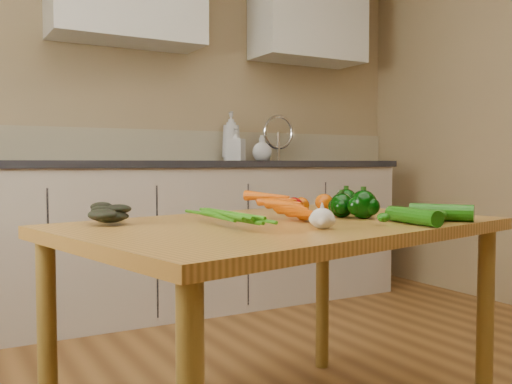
{
  "coord_description": "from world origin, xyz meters",
  "views": [
    {
      "loc": [
        -1.12,
        -1.03,
        0.89
      ],
      "look_at": [
        -0.13,
        0.72,
        0.79
      ],
      "focal_mm": 40.0,
      "sensor_mm": 36.0,
      "label": 1
    }
  ],
  "objects_px": {
    "soap_bottle_b": "(236,144)",
    "pepper_a": "(342,205)",
    "soap_bottle_a": "(231,136)",
    "zucchini_b": "(413,216)",
    "tomato_b": "(301,205)",
    "zucchini_a": "(441,212)",
    "carrot_bunch": "(268,211)",
    "pepper_b": "(346,201)",
    "tomato_c": "(324,202)",
    "pepper_c": "(363,205)",
    "soap_bottle_c": "(262,148)",
    "table": "(281,247)",
    "tomato_a": "(294,205)",
    "garlic_bulb": "(322,219)",
    "leafy_greens": "(110,208)"
  },
  "relations": [
    {
      "from": "soap_bottle_b",
      "to": "pepper_a",
      "type": "xyz_separation_m",
      "value": [
        -0.54,
        -1.8,
        -0.26
      ]
    },
    {
      "from": "soap_bottle_a",
      "to": "zucchini_b",
      "type": "relative_size",
      "value": 1.52
    },
    {
      "from": "tomato_b",
      "to": "zucchini_a",
      "type": "xyz_separation_m",
      "value": [
        0.21,
        -0.47,
        -0.0
      ]
    },
    {
      "from": "carrot_bunch",
      "to": "pepper_b",
      "type": "distance_m",
      "value": 0.43
    },
    {
      "from": "tomato_c",
      "to": "pepper_c",
      "type": "bearing_deg",
      "value": -103.27
    },
    {
      "from": "carrot_bunch",
      "to": "pepper_a",
      "type": "bearing_deg",
      "value": -10.37
    },
    {
      "from": "soap_bottle_b",
      "to": "pepper_c",
      "type": "distance_m",
      "value": 1.96
    },
    {
      "from": "carrot_bunch",
      "to": "zucchini_b",
      "type": "relative_size",
      "value": 1.15
    },
    {
      "from": "soap_bottle_c",
      "to": "zucchini_b",
      "type": "bearing_deg",
      "value": -136.23
    },
    {
      "from": "soap_bottle_b",
      "to": "carrot_bunch",
      "type": "height_order",
      "value": "soap_bottle_b"
    },
    {
      "from": "soap_bottle_a",
      "to": "soap_bottle_b",
      "type": "height_order",
      "value": "soap_bottle_a"
    },
    {
      "from": "soap_bottle_a",
      "to": "tomato_b",
      "type": "xyz_separation_m",
      "value": [
        -0.54,
        -1.63,
        -0.33
      ]
    },
    {
      "from": "tomato_c",
      "to": "soap_bottle_b",
      "type": "bearing_deg",
      "value": 74.61
    },
    {
      "from": "table",
      "to": "zucchini_b",
      "type": "relative_size",
      "value": 6.87
    },
    {
      "from": "tomato_a",
      "to": "zucchini_a",
      "type": "xyz_separation_m",
      "value": [
        0.26,
        -0.45,
        -0.0
      ]
    },
    {
      "from": "table",
      "to": "pepper_c",
      "type": "relative_size",
      "value": 15.88
    },
    {
      "from": "pepper_a",
      "to": "tomato_c",
      "type": "relative_size",
      "value": 1.14
    },
    {
      "from": "soap_bottle_a",
      "to": "pepper_c",
      "type": "height_order",
      "value": "soap_bottle_a"
    },
    {
      "from": "tomato_b",
      "to": "pepper_c",
      "type": "bearing_deg",
      "value": -80.55
    },
    {
      "from": "carrot_bunch",
      "to": "soap_bottle_a",
      "type": "bearing_deg",
      "value": 54.32
    },
    {
      "from": "pepper_b",
      "to": "soap_bottle_c",
      "type": "bearing_deg",
      "value": 69.78
    },
    {
      "from": "soap_bottle_c",
      "to": "pepper_a",
      "type": "bearing_deg",
      "value": -140.19
    },
    {
      "from": "pepper_c",
      "to": "tomato_b",
      "type": "bearing_deg",
      "value": 99.45
    },
    {
      "from": "soap_bottle_c",
      "to": "tomato_b",
      "type": "relative_size",
      "value": 2.8
    },
    {
      "from": "pepper_b",
      "to": "pepper_c",
      "type": "bearing_deg",
      "value": -113.16
    },
    {
      "from": "carrot_bunch",
      "to": "zucchini_b",
      "type": "xyz_separation_m",
      "value": [
        0.34,
        -0.27,
        -0.01
      ]
    },
    {
      "from": "tomato_c",
      "to": "garlic_bulb",
      "type": "bearing_deg",
      "value": -126.78
    },
    {
      "from": "carrot_bunch",
      "to": "tomato_a",
      "type": "height_order",
      "value": "carrot_bunch"
    },
    {
      "from": "leafy_greens",
      "to": "tomato_a",
      "type": "relative_size",
      "value": 2.94
    },
    {
      "from": "soap_bottle_c",
      "to": "zucchini_b",
      "type": "height_order",
      "value": "soap_bottle_c"
    },
    {
      "from": "garlic_bulb",
      "to": "tomato_a",
      "type": "relative_size",
      "value": 1.07
    },
    {
      "from": "pepper_b",
      "to": "zucchini_b",
      "type": "bearing_deg",
      "value": -99.37
    },
    {
      "from": "leafy_greens",
      "to": "pepper_a",
      "type": "distance_m",
      "value": 0.75
    },
    {
      "from": "soap_bottle_c",
      "to": "tomato_c",
      "type": "relative_size",
      "value": 2.45
    },
    {
      "from": "tomato_b",
      "to": "table",
      "type": "bearing_deg",
      "value": -134.35
    },
    {
      "from": "zucchini_a",
      "to": "table",
      "type": "bearing_deg",
      "value": 152.78
    },
    {
      "from": "soap_bottle_a",
      "to": "soap_bottle_b",
      "type": "xyz_separation_m",
      "value": [
        0.01,
        -0.05,
        -0.06
      ]
    },
    {
      "from": "zucchini_a",
      "to": "soap_bottle_a",
      "type": "bearing_deg",
      "value": 81.2
    },
    {
      "from": "table",
      "to": "tomato_c",
      "type": "relative_size",
      "value": 20.88
    },
    {
      "from": "leafy_greens",
      "to": "pepper_c",
      "type": "distance_m",
      "value": 0.81
    },
    {
      "from": "soap_bottle_a",
      "to": "tomato_c",
      "type": "relative_size",
      "value": 4.63
    },
    {
      "from": "soap_bottle_c",
      "to": "carrot_bunch",
      "type": "relative_size",
      "value": 0.7
    },
    {
      "from": "soap_bottle_c",
      "to": "pepper_c",
      "type": "distance_m",
      "value": 2.03
    },
    {
      "from": "leafy_greens",
      "to": "zucchini_a",
      "type": "height_order",
      "value": "leafy_greens"
    },
    {
      "from": "leafy_greens",
      "to": "pepper_b",
      "type": "xyz_separation_m",
      "value": [
        0.85,
        -0.05,
        -0.0
      ]
    },
    {
      "from": "zucchini_b",
      "to": "garlic_bulb",
      "type": "bearing_deg",
      "value": 173.7
    },
    {
      "from": "soap_bottle_a",
      "to": "zucchini_a",
      "type": "xyz_separation_m",
      "value": [
        -0.33,
        -2.1,
        -0.33
      ]
    },
    {
      "from": "pepper_a",
      "to": "zucchini_a",
      "type": "distance_m",
      "value": 0.32
    },
    {
      "from": "tomato_a",
      "to": "garlic_bulb",
      "type": "bearing_deg",
      "value": -113.99
    },
    {
      "from": "pepper_c",
      "to": "leafy_greens",
      "type": "bearing_deg",
      "value": 162.2
    }
  ]
}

